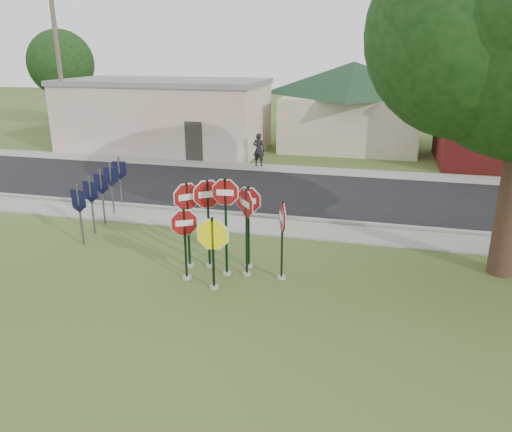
% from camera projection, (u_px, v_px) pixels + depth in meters
% --- Properties ---
extents(ground, '(120.00, 120.00, 0.00)m').
position_uv_depth(ground, '(204.00, 299.00, 12.53)').
color(ground, '#37521F').
rests_on(ground, ground).
extents(sidewalk_near, '(60.00, 1.60, 0.06)m').
position_uv_depth(sidewalk_near, '(258.00, 226.00, 17.57)').
color(sidewalk_near, gray).
rests_on(sidewalk_near, ground).
extents(road, '(60.00, 7.00, 0.04)m').
position_uv_depth(road, '(283.00, 192.00, 21.70)').
color(road, black).
rests_on(road, ground).
extents(sidewalk_far, '(60.00, 1.60, 0.06)m').
position_uv_depth(sidewalk_far, '(299.00, 170.00, 25.65)').
color(sidewalk_far, gray).
rests_on(sidewalk_far, ground).
extents(curb, '(60.00, 0.20, 0.14)m').
position_uv_depth(curb, '(264.00, 216.00, 18.47)').
color(curb, gray).
rests_on(curb, ground).
extents(stop_sign_center, '(1.00, 0.24, 2.88)m').
position_uv_depth(stop_sign_center, '(226.00, 213.00, 13.32)').
color(stop_sign_center, '#99978F').
rests_on(stop_sign_center, ground).
extents(stop_sign_yellow, '(1.17, 0.24, 2.09)m').
position_uv_depth(stop_sign_yellow, '(213.00, 245.00, 12.69)').
color(stop_sign_yellow, '#99978F').
rests_on(stop_sign_yellow, ground).
extents(stop_sign_left, '(0.88, 0.50, 2.12)m').
position_uv_depth(stop_sign_left, '(185.00, 236.00, 13.22)').
color(stop_sign_left, '#99978F').
rests_on(stop_sign_left, ground).
extents(stop_sign_right, '(0.67, 0.80, 2.59)m').
position_uv_depth(stop_sign_right, '(247.00, 221.00, 13.34)').
color(stop_sign_right, '#99978F').
rests_on(stop_sign_right, ground).
extents(stop_sign_back_right, '(1.02, 0.24, 2.52)m').
position_uv_depth(stop_sign_back_right, '(248.00, 216.00, 13.87)').
color(stop_sign_back_right, '#99978F').
rests_on(stop_sign_back_right, ground).
extents(stop_sign_back_left, '(0.96, 0.60, 2.73)m').
position_uv_depth(stop_sign_back_left, '(208.00, 210.00, 13.84)').
color(stop_sign_back_left, '#99978F').
rests_on(stop_sign_back_left, ground).
extents(stop_sign_far_right, '(0.42, 1.05, 2.34)m').
position_uv_depth(stop_sign_far_right, '(282.00, 230.00, 13.18)').
color(stop_sign_far_right, '#99978F').
rests_on(stop_sign_far_right, ground).
extents(stop_sign_far_left, '(0.80, 0.74, 2.63)m').
position_uv_depth(stop_sign_far_left, '(188.00, 212.00, 13.89)').
color(stop_sign_far_left, '#99978F').
rests_on(stop_sign_far_left, ground).
extents(route_sign_row, '(1.43, 4.63, 2.00)m').
position_uv_depth(route_sign_row, '(102.00, 191.00, 17.53)').
color(route_sign_row, '#59595E').
rests_on(route_sign_row, ground).
extents(building_stucco, '(12.20, 6.20, 4.20)m').
position_uv_depth(building_stucco, '(165.00, 114.00, 30.46)').
color(building_stucco, silver).
rests_on(building_stucco, ground).
extents(building_house, '(11.60, 11.60, 6.20)m').
position_uv_depth(building_house, '(353.00, 87.00, 31.09)').
color(building_house, beige).
rests_on(building_house, ground).
extents(utility_pole_near, '(2.20, 0.26, 9.50)m').
position_uv_depth(utility_pole_near, '(59.00, 67.00, 28.16)').
color(utility_pole_near, brown).
rests_on(utility_pole_near, ground).
extents(bg_tree_left, '(4.90, 4.90, 7.35)m').
position_uv_depth(bg_tree_left, '(61.00, 63.00, 37.67)').
color(bg_tree_left, '#301D15').
rests_on(bg_tree_left, ground).
extents(pedestrian, '(0.69, 0.51, 1.74)m').
position_uv_depth(pedestrian, '(259.00, 150.00, 26.11)').
color(pedestrian, black).
rests_on(pedestrian, sidewalk_far).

